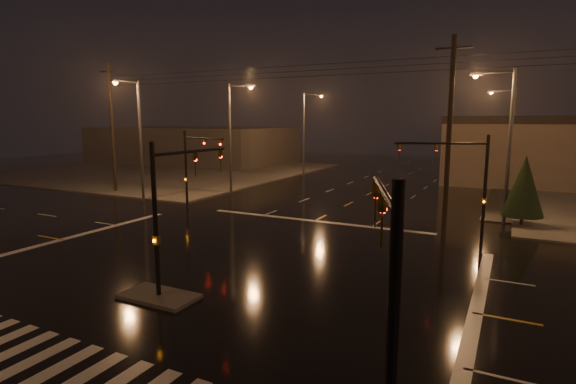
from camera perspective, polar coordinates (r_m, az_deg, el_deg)
name	(u,v)px	position (r m, az deg, el deg)	size (l,w,h in m)	color
ground	(220,268)	(21.33, -8.66, -9.51)	(140.00, 140.00, 0.00)	black
sidewalk_nw	(167,170)	(62.84, -15.14, 2.66)	(36.00, 36.00, 0.12)	#4B4843
median_island	(159,296)	(18.40, -16.07, -12.60)	(3.00, 1.60, 0.15)	#4B4843
crosswalk	(36,359)	(15.51, -29.33, -17.98)	(15.00, 2.60, 0.01)	beige
stop_bar_far	(314,221)	(30.60, 3.38, -3.68)	(16.00, 0.50, 0.01)	beige
commercial_block	(193,145)	(74.97, -11.95, 5.87)	(30.00, 18.00, 5.60)	#403A38
signal_mast_median	(171,198)	(18.08, -14.58, -0.80)	(0.25, 4.59, 6.00)	black
signal_mast_ne	(466,174)	(26.80, 21.65, 2.08)	(4.84, 1.86, 6.00)	black
signal_mast_nw	(193,161)	(34.18, -11.96, 3.91)	(4.84, 1.86, 6.00)	black
signal_mast_se	(387,317)	(7.49, 12.46, -15.23)	(1.55, 3.87, 6.00)	black
streetlight_1	(233,131)	(41.40, -7.03, 7.70)	(2.77, 0.32, 10.00)	#38383A
streetlight_2	(306,128)	(55.42, 2.30, 8.10)	(2.77, 0.32, 10.00)	#38383A
streetlight_3	(505,135)	(32.42, 25.83, 6.49)	(2.77, 0.32, 10.00)	#38383A
streetlight_4	(510,130)	(52.41, 26.32, 7.11)	(2.77, 0.32, 10.00)	#38383A
streetlight_5	(137,132)	(39.20, -18.59, 7.22)	(0.32, 2.77, 10.00)	#38383A
utility_pole_0	(112,127)	(45.49, -21.44, 7.68)	(2.20, 0.32, 12.00)	black
utility_pole_1	(449,130)	(30.65, 19.79, 7.38)	(2.20, 0.32, 12.00)	black
conifer_0	(524,186)	(32.23, 27.80, 0.71)	(2.50, 2.50, 4.61)	black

